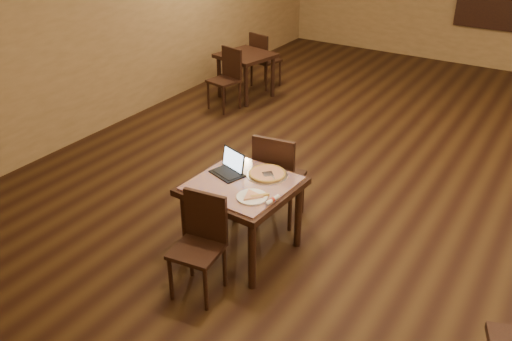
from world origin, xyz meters
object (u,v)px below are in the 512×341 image
Objects in this scene: pizza_pan at (267,175)px; chair_main_far at (277,174)px; tiled_table at (242,192)px; other_table_b at (246,61)px; laptop at (230,167)px; chair_main_near at (201,239)px; other_table_b_chair_far at (263,57)px; other_table_b_chair_near at (227,75)px.

chair_main_far is at bearing 106.06° from pizza_pan.
other_table_b is (-2.27, 3.55, -0.06)m from tiled_table.
chair_main_far is at bearing 85.38° from laptop.
tiled_table is at bearing 81.28° from chair_main_near.
other_table_b is at bearing 103.35° from other_table_b_chair_far.
chair_main_near is 1.00× the size of other_table_b.
other_table_b is at bearing 103.35° from other_table_b_chair_near.
chair_main_far is 1.07× the size of other_table_b_chair_near.
other_table_b_chair_near and other_table_b_chair_far have the same top height.
pizza_pan is at bearing -37.63° from other_table_b_chair_near.
laptop is (-0.20, 0.10, 0.16)m from tiled_table.
tiled_table is at bearing -8.35° from laptop.
pizza_pan is 0.41× the size of other_table_b_chair_near.
chair_main_near is at bearing -87.88° from tiled_table.
other_table_b_chair_far is (-0.03, 1.09, 0.00)m from other_table_b_chair_near.
pizza_pan is at bearing 41.72° from laptop.
chair_main_near reaches higher than other_table_b.
other_table_b_chair_far is at bearing 122.04° from pizza_pan.
tiled_table reaches higher than other_table_b.
other_table_b is 0.97× the size of other_table_b_chair_near.
other_table_b_chair_far is (-2.29, 4.09, -0.13)m from tiled_table.
other_table_b_chair_far is at bearing 103.35° from other_table_b.
laptop is 0.39× the size of other_table_b.
laptop is 0.35m from pizza_pan.
other_table_b is at bearing 125.79° from tiled_table.
tiled_table is 0.96× the size of chair_main_far.
other_table_b_chair_far is at bearing -64.76° from chair_main_far.
other_table_b_chair_near is at bearing 114.10° from chair_main_near.
tiled_table is at bearing 130.86° from other_table_b_chair_far.
laptop is 0.92× the size of pizza_pan.
chair_main_near is at bearing -49.87° from other_table_b.
tiled_table is 3.76m from other_table_b_chair_near.
chair_main_near is at bearing 127.44° from other_table_b_chair_far.
pizza_pan reaches higher than tiled_table.
other_table_b_chair_near is 1.09m from other_table_b_chair_far.
tiled_table is 0.64m from chair_main_near.
chair_main_far is (0.02, 1.23, 0.05)m from chair_main_near.
chair_main_far is 0.44m from pizza_pan.
chair_main_near is 4.26m from other_table_b_chair_near.
other_table_b_chair_near is at bearing -76.65° from other_table_b.
tiled_table is 1.06× the size of other_table_b.
other_table_b_chair_near is (-2.38, 2.76, -0.24)m from pizza_pan.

